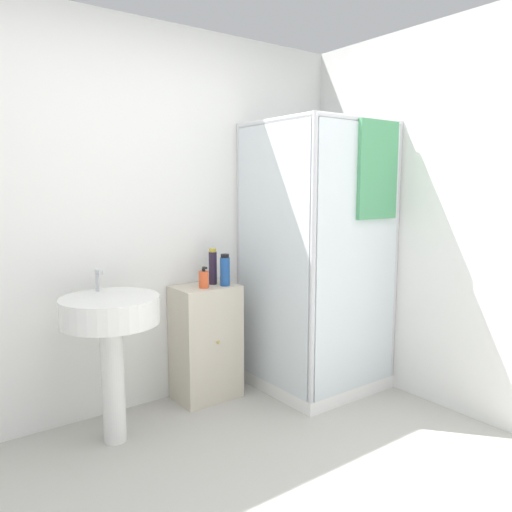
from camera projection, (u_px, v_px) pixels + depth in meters
name	position (u px, v px, depth m)	size (l,w,h in m)	color
wall_back	(124.00, 219.00, 3.18)	(6.40, 0.06, 2.50)	white
shower_enclosure	(318.00, 314.00, 3.57)	(0.82, 0.85, 1.90)	white
vanity_cabinet	(206.00, 342.00, 3.43)	(0.43, 0.33, 0.79)	beige
sink	(111.00, 325.00, 2.79)	(0.55, 0.55, 0.98)	white
soap_dispenser	(204.00, 279.00, 3.30)	(0.07, 0.07, 0.14)	#E5562D
shampoo_bottle_tall_black	(213.00, 267.00, 3.42)	(0.06, 0.06, 0.25)	#281E33
shampoo_bottle_blue	(225.00, 270.00, 3.36)	(0.07, 0.07, 0.22)	#1E4C93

